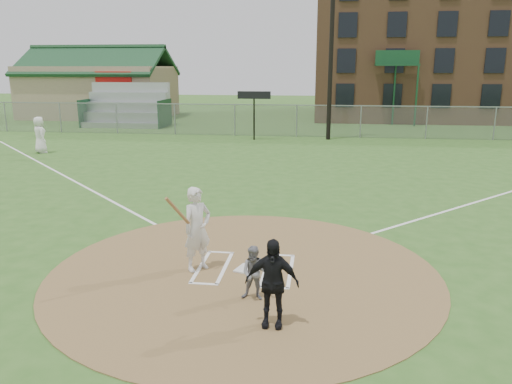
# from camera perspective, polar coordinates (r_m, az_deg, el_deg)

# --- Properties ---
(ground) EXTENTS (140.00, 140.00, 0.00)m
(ground) POSITION_cam_1_polar(r_m,az_deg,el_deg) (10.96, -1.37, -9.15)
(ground) COLOR #315D1F
(ground) RESTS_ON ground
(dirt_circle) EXTENTS (8.40, 8.40, 0.02)m
(dirt_circle) POSITION_cam_1_polar(r_m,az_deg,el_deg) (10.96, -1.37, -9.10)
(dirt_circle) COLOR olive
(dirt_circle) RESTS_ON ground
(home_plate) EXTENTS (0.62, 0.62, 0.03)m
(home_plate) POSITION_cam_1_polar(r_m,az_deg,el_deg) (11.01, -0.89, -8.82)
(home_plate) COLOR silver
(home_plate) RESTS_ON dirt_circle
(foul_line_third) EXTENTS (17.04, 17.04, 0.01)m
(foul_line_third) POSITION_cam_1_polar(r_m,az_deg,el_deg) (22.12, -21.26, 1.85)
(foul_line_third) COLOR white
(foul_line_third) RESTS_ON ground
(catcher) EXTENTS (0.54, 0.43, 1.06)m
(catcher) POSITION_cam_1_polar(r_m,az_deg,el_deg) (9.52, -0.17, -9.25)
(catcher) COLOR gray
(catcher) RESTS_ON dirt_circle
(umpire) EXTENTS (0.92, 0.40, 1.56)m
(umpire) POSITION_cam_1_polar(r_m,az_deg,el_deg) (8.52, 1.84, -10.34)
(umpire) COLOR black
(umpire) RESTS_ON dirt_circle
(ondeck_player) EXTENTS (1.07, 1.07, 1.87)m
(ondeck_player) POSITION_cam_1_polar(r_m,az_deg,el_deg) (28.13, -23.48, 6.00)
(ondeck_player) COLOR white
(ondeck_player) RESTS_ON ground
(batters_boxes) EXTENTS (2.08, 1.88, 0.01)m
(batters_boxes) POSITION_cam_1_polar(r_m,az_deg,el_deg) (11.09, -1.26, -8.73)
(batters_boxes) COLOR white
(batters_boxes) RESTS_ON dirt_circle
(batter_at_plate) EXTENTS (0.90, 1.06, 1.84)m
(batter_at_plate) POSITION_cam_1_polar(r_m,az_deg,el_deg) (10.82, -6.74, -4.21)
(batter_at_plate) COLOR silver
(batter_at_plate) RESTS_ON dirt_circle
(outfield_fence) EXTENTS (56.08, 0.08, 2.03)m
(outfield_fence) POSITION_cam_1_polar(r_m,az_deg,el_deg) (32.16, 4.68, 8.13)
(outfield_fence) COLOR slate
(outfield_fence) RESTS_ON ground
(bleachers) EXTENTS (6.08, 3.20, 3.20)m
(bleachers) POSITION_cam_1_polar(r_m,az_deg,el_deg) (39.07, -14.66, 9.61)
(bleachers) COLOR #B7BABF
(bleachers) RESTS_ON ground
(clubhouse) EXTENTS (12.20, 8.71, 6.23)m
(clubhouse) POSITION_cam_1_polar(r_m,az_deg,el_deg) (47.23, -17.35, 11.10)
(clubhouse) COLOR tan
(clubhouse) RESTS_ON ground
(brick_warehouse) EXTENTS (30.00, 17.17, 15.00)m
(brick_warehouse) POSITION_cam_1_polar(r_m,az_deg,el_deg) (50.14, 25.27, 16.42)
(brick_warehouse) COLOR brown
(brick_warehouse) RESTS_ON ground
(light_pole) EXTENTS (1.20, 0.30, 12.22)m
(light_pole) POSITION_cam_1_polar(r_m,az_deg,el_deg) (31.04, 8.67, 18.15)
(light_pole) COLOR black
(light_pole) RESTS_ON ground
(scoreboard_sign) EXTENTS (2.00, 0.10, 2.93)m
(scoreboard_sign) POSITION_cam_1_polar(r_m,az_deg,el_deg) (30.48, -0.22, 10.43)
(scoreboard_sign) COLOR black
(scoreboard_sign) RESTS_ON ground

